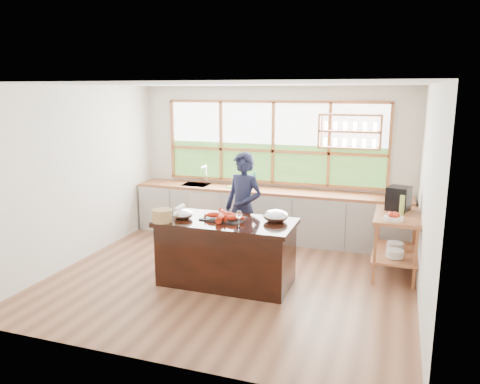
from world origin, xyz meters
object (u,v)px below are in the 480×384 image
at_px(cook, 243,209).
at_px(espresso_machine, 399,198).
at_px(island, 226,252).
at_px(wicker_basket, 162,216).

distance_m(cook, espresso_machine, 2.29).
distance_m(island, cook, 0.93).
bearing_deg(cook, espresso_machine, 30.14).
relative_size(island, wicker_basket, 6.99).
height_order(espresso_machine, wicker_basket, espresso_machine).
height_order(cook, espresso_machine, cook).
bearing_deg(cook, wicker_basket, -106.25).
xyz_separation_m(island, espresso_machine, (2.19, 1.37, 0.62)).
bearing_deg(wicker_basket, espresso_machine, 29.81).
bearing_deg(wicker_basket, island, 23.10).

